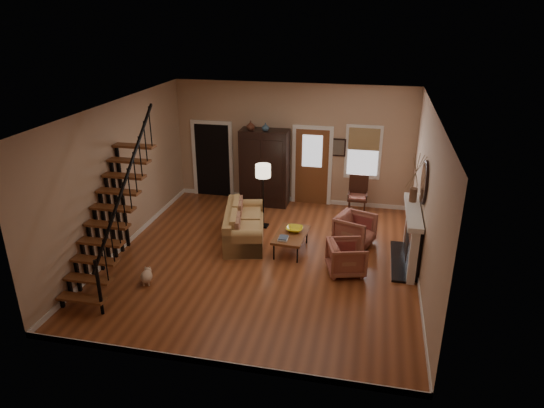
% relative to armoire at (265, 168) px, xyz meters
% --- Properties ---
extents(room, '(7.00, 7.33, 3.30)m').
position_rel_armoire_xyz_m(room, '(0.29, -1.39, 0.46)').
color(room, brown).
rests_on(room, ground).
extents(staircase, '(0.94, 2.80, 3.20)m').
position_rel_armoire_xyz_m(staircase, '(-2.08, -4.45, 0.55)').
color(staircase, brown).
rests_on(staircase, ground).
extents(fireplace, '(0.33, 1.95, 2.30)m').
position_rel_armoire_xyz_m(fireplace, '(3.83, -2.65, -0.31)').
color(fireplace, black).
rests_on(fireplace, ground).
extents(armoire, '(1.30, 0.60, 2.10)m').
position_rel_armoire_xyz_m(armoire, '(0.00, 0.00, 0.00)').
color(armoire, black).
rests_on(armoire, ground).
extents(vase_a, '(0.24, 0.24, 0.25)m').
position_rel_armoire_xyz_m(vase_a, '(-0.35, -0.10, 1.17)').
color(vase_a, '#4C2619').
rests_on(vase_a, armoire).
extents(vase_b, '(0.20, 0.20, 0.21)m').
position_rel_armoire_xyz_m(vase_b, '(0.05, -0.10, 1.16)').
color(vase_b, '#334C60').
rests_on(vase_b, armoire).
extents(sofa, '(1.28, 2.15, 0.75)m').
position_rel_armoire_xyz_m(sofa, '(0.04, -2.30, -0.68)').
color(sofa, '#AF864F').
rests_on(sofa, ground).
extents(coffee_table, '(0.73, 1.16, 0.43)m').
position_rel_armoire_xyz_m(coffee_table, '(1.21, -2.65, -0.84)').
color(coffee_table, brown).
rests_on(coffee_table, ground).
extents(bowl, '(0.38, 0.38, 0.09)m').
position_rel_armoire_xyz_m(bowl, '(1.26, -2.50, -0.57)').
color(bowl, yellow).
rests_on(bowl, coffee_table).
extents(books, '(0.21, 0.28, 0.05)m').
position_rel_armoire_xyz_m(books, '(1.09, -2.95, -0.59)').
color(books, beige).
rests_on(books, coffee_table).
extents(armchair_left, '(0.93, 0.91, 0.69)m').
position_rel_armoire_xyz_m(armchair_left, '(2.50, -3.35, -0.71)').
color(armchair_left, maroon).
rests_on(armchair_left, ground).
extents(armchair_right, '(1.04, 1.02, 0.74)m').
position_rel_armoire_xyz_m(armchair_right, '(2.60, -2.05, -0.68)').
color(armchair_right, maroon).
rests_on(armchair_right, ground).
extents(floor_lamp, '(0.40, 0.40, 1.62)m').
position_rel_armoire_xyz_m(floor_lamp, '(0.31, -1.50, -0.24)').
color(floor_lamp, black).
rests_on(floor_lamp, ground).
extents(side_chair, '(0.54, 0.54, 1.02)m').
position_rel_armoire_xyz_m(side_chair, '(2.55, -0.20, -0.54)').
color(side_chair, '#381C12').
rests_on(side_chair, ground).
extents(dog, '(0.34, 0.44, 0.28)m').
position_rel_armoire_xyz_m(dog, '(-1.34, -4.63, -0.91)').
color(dog, '#D6B392').
rests_on(dog, ground).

